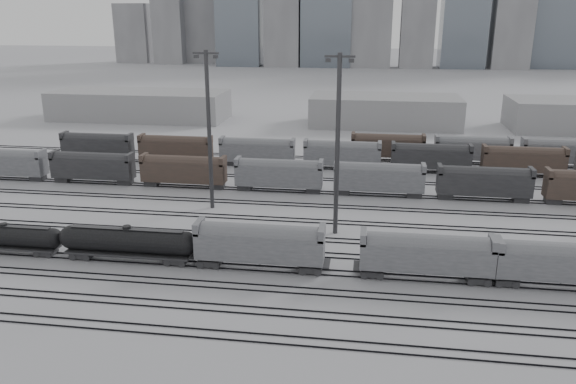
# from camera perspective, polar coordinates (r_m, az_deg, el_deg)

# --- Properties ---
(ground) EXTENTS (900.00, 900.00, 0.00)m
(ground) POSITION_cam_1_polar(r_m,az_deg,el_deg) (66.61, 2.35, -8.49)
(ground) COLOR silver
(ground) RESTS_ON ground
(tracks) EXTENTS (220.00, 71.50, 0.16)m
(tracks) POSITION_cam_1_polar(r_m,az_deg,el_deg) (82.58, 3.64, -3.11)
(tracks) COLOR black
(tracks) RESTS_ON ground
(tank_car_a) EXTENTS (15.53, 2.59, 3.84)m
(tank_car_a) POSITION_cam_1_polar(r_m,az_deg,el_deg) (80.32, -26.78, -4.06)
(tank_car_a) COLOR #232325
(tank_car_a) RESTS_ON ground
(tank_car_b) EXTENTS (17.80, 2.97, 4.40)m
(tank_car_b) POSITION_cam_1_polar(r_m,az_deg,el_deg) (72.17, -15.94, -4.85)
(tank_car_b) COLOR #232325
(tank_car_b) RESTS_ON ground
(hopper_car_a) EXTENTS (15.51, 3.08, 5.55)m
(hopper_car_a) POSITION_cam_1_polar(r_m,az_deg,el_deg) (66.95, -2.91, -5.14)
(hopper_car_a) COLOR #232325
(hopper_car_a) RESTS_ON ground
(hopper_car_b) EXTENTS (15.07, 2.99, 5.39)m
(hopper_car_b) POSITION_cam_1_polar(r_m,az_deg,el_deg) (66.23, 13.86, -6.01)
(hopper_car_b) COLOR #232325
(hopper_car_b) RESTS_ON ground
(hopper_car_c) EXTENTS (14.76, 2.93, 5.28)m
(hopper_car_c) POSITION_cam_1_polar(r_m,az_deg,el_deg) (69.46, 26.25, -6.33)
(hopper_car_c) COLOR #232325
(hopper_car_c) RESTS_ON ground
(light_mast_b) EXTENTS (3.89, 0.62, 24.33)m
(light_mast_b) POSITION_cam_1_polar(r_m,az_deg,el_deg) (86.31, -8.03, 6.53)
(light_mast_b) COLOR #343436
(light_mast_b) RESTS_ON ground
(light_mast_c) EXTENTS (3.94, 0.63, 24.65)m
(light_mast_c) POSITION_cam_1_polar(r_m,az_deg,el_deg) (75.23, 5.06, 5.12)
(light_mast_c) COLOR #343436
(light_mast_c) RESTS_ON ground
(bg_string_near) EXTENTS (151.00, 3.00, 5.60)m
(bg_string_near) POSITION_cam_1_polar(r_m,az_deg,el_deg) (95.28, 9.21, 1.27)
(bg_string_near) COLOR slate
(bg_string_near) RESTS_ON ground
(bg_string_mid) EXTENTS (151.00, 3.00, 5.60)m
(bg_string_mid) POSITION_cam_1_polar(r_m,az_deg,el_deg) (111.36, 14.30, 3.34)
(bg_string_mid) COLOR #232325
(bg_string_mid) RESTS_ON ground
(bg_string_far) EXTENTS (66.00, 3.00, 5.60)m
(bg_string_far) POSITION_cam_1_polar(r_m,az_deg,el_deg) (122.12, 22.15, 3.82)
(bg_string_far) COLOR #47352D
(bg_string_far) RESTS_ON ground
(warehouse_left) EXTENTS (50.00, 18.00, 8.00)m
(warehouse_left) POSITION_cam_1_polar(r_m,az_deg,el_deg) (169.88, -14.80, 8.54)
(warehouse_left) COLOR gray
(warehouse_left) RESTS_ON ground
(warehouse_mid) EXTENTS (40.00, 18.00, 8.00)m
(warehouse_mid) POSITION_cam_1_polar(r_m,az_deg,el_deg) (156.60, 9.79, 8.13)
(warehouse_mid) COLOR gray
(warehouse_mid) RESTS_ON ground
(skyline) EXTENTS (316.00, 22.40, 95.00)m
(skyline) POSITION_cam_1_polar(r_m,az_deg,el_deg) (339.54, 9.64, 18.39)
(skyline) COLOR #9B9C9E
(skyline) RESTS_ON ground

